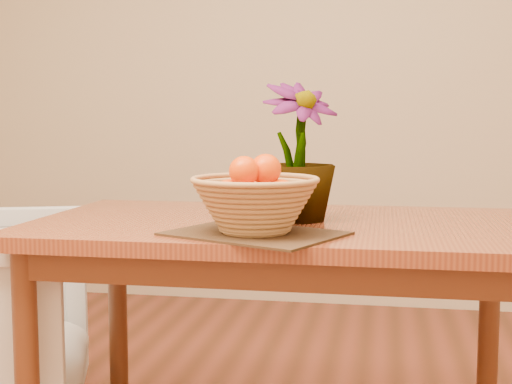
# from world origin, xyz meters

# --- Properties ---
(wall_back) EXTENTS (4.00, 0.02, 2.70)m
(wall_back) POSITION_xyz_m (0.00, 2.25, 1.35)
(wall_back) COLOR beige
(wall_back) RESTS_ON floor
(table) EXTENTS (1.40, 0.80, 0.75)m
(table) POSITION_xyz_m (0.00, 0.30, 0.66)
(table) COLOR brown
(table) RESTS_ON floor
(placemat) EXTENTS (0.49, 0.44, 0.01)m
(placemat) POSITION_xyz_m (-0.03, 0.05, 0.75)
(placemat) COLOR #3A2315
(placemat) RESTS_ON table
(wicker_basket) EXTENTS (0.32, 0.32, 0.13)m
(wicker_basket) POSITION_xyz_m (-0.03, 0.05, 0.82)
(wicker_basket) COLOR #A27843
(wicker_basket) RESTS_ON placemat
(orange_pile) EXTENTS (0.20, 0.20, 0.14)m
(orange_pile) POSITION_xyz_m (-0.03, 0.05, 0.87)
(orange_pile) COLOR #F33D03
(orange_pile) RESTS_ON wicker_basket
(potted_plant) EXTENTS (0.31, 0.31, 0.39)m
(potted_plant) POSITION_xyz_m (0.04, 0.32, 0.95)
(potted_plant) COLOR #164A15
(potted_plant) RESTS_ON table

